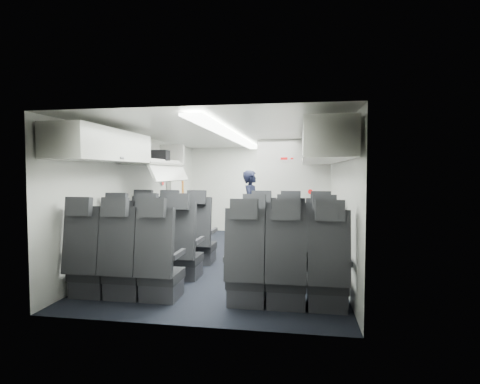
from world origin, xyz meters
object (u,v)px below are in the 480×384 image
(flight_attendant, at_px, (251,207))
(carry_on_bag, at_px, (158,156))
(seat_row_mid, at_px, (219,252))
(seat_row_rear, at_px, (202,269))
(galley_unit, at_px, (294,196))
(boarding_door, at_px, (176,197))
(seat_row_front, at_px, (231,241))

(flight_attendant, relative_size, carry_on_bag, 4.36)
(seat_row_mid, height_order, carry_on_bag, carry_on_bag)
(seat_row_rear, relative_size, galley_unit, 1.75)
(boarding_door, bearing_deg, seat_row_mid, -61.23)
(flight_attendant, bearing_deg, seat_row_rear, -175.92)
(seat_row_mid, relative_size, carry_on_bag, 9.32)
(seat_row_front, bearing_deg, seat_row_rear, -90.00)
(seat_row_front, distance_m, boarding_door, 2.71)
(flight_attendant, xyz_separation_m, carry_on_bag, (-1.47, -1.53, 1.02))
(seat_row_front, xyz_separation_m, boarding_door, (-1.64, 2.09, 0.55))
(seat_row_front, height_order, galley_unit, galley_unit)
(seat_row_rear, height_order, boarding_door, boarding_door)
(seat_row_front, distance_m, flight_attendant, 1.97)
(galley_unit, xyz_separation_m, carry_on_bag, (-2.34, -2.85, 0.85))
(carry_on_bag, bearing_deg, seat_row_front, -17.93)
(seat_row_rear, bearing_deg, flight_attendant, 88.68)
(boarding_door, relative_size, flight_attendant, 1.19)
(seat_row_front, height_order, seat_row_rear, same)
(seat_row_mid, relative_size, seat_row_rear, 1.00)
(seat_row_mid, distance_m, boarding_door, 3.45)
(galley_unit, height_order, boarding_door, galley_unit)
(seat_row_mid, height_order, flight_attendant, flight_attendant)
(galley_unit, distance_m, carry_on_bag, 3.78)
(boarding_door, bearing_deg, galley_unit, 24.28)
(galley_unit, bearing_deg, flight_attendant, -123.16)
(carry_on_bag, bearing_deg, boarding_door, 96.86)
(seat_row_mid, bearing_deg, flight_attendant, 88.27)
(galley_unit, bearing_deg, seat_row_front, -106.28)
(seat_row_rear, distance_m, galley_unit, 5.17)
(seat_row_rear, relative_size, flight_attendant, 2.14)
(boarding_door, relative_size, carry_on_bag, 5.20)
(seat_row_mid, bearing_deg, boarding_door, 118.77)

